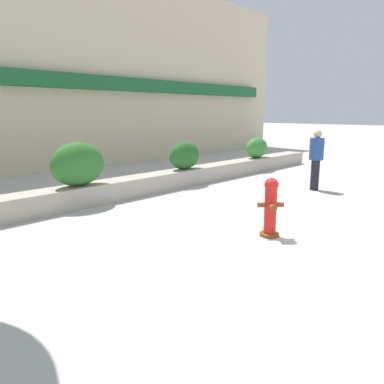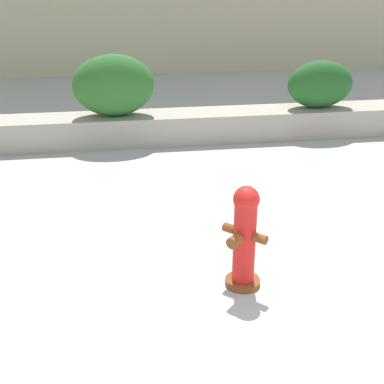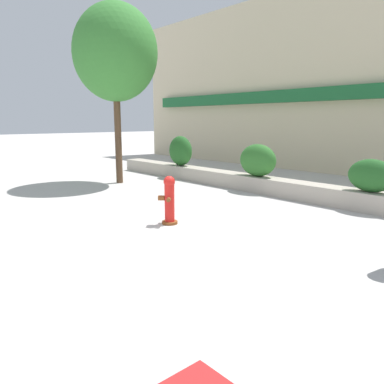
{
  "view_description": "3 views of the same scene",
  "coord_description": "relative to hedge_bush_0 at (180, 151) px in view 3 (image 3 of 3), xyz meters",
  "views": [
    {
      "loc": [
        -6.16,
        -1.94,
        2.23
      ],
      "look_at": [
        -1.15,
        2.75,
        0.75
      ],
      "focal_mm": 35.0,
      "sensor_mm": 36.0,
      "label": 1
    },
    {
      "loc": [
        -1.57,
        -2.92,
        3.1
      ],
      "look_at": [
        -0.82,
        2.34,
        0.67
      ],
      "focal_mm": 50.0,
      "sensor_mm": 36.0,
      "label": 2
    },
    {
      "loc": [
        5.98,
        -3.46,
        2.27
      ],
      "look_at": [
        -0.96,
        2.62,
        0.5
      ],
      "focal_mm": 35.0,
      "sensor_mm": 36.0,
      "label": 3
    }
  ],
  "objects": [
    {
      "name": "ground_plane",
      "position": [
        5.51,
        -6.0,
        -1.08
      ],
      "size": [
        120.0,
        120.0,
        0.0
      ],
      "primitive_type": "plane",
      "color": "#BCB7B2"
    },
    {
      "name": "hedge_bush_0",
      "position": [
        0.0,
        0.0,
        0.0
      ],
      "size": [
        1.16,
        0.67,
        1.17
      ],
      "primitive_type": "ellipsoid",
      "color": "#235B23",
      "rests_on": "planter_wall_low"
    },
    {
      "name": "hedge_bush_2",
      "position": [
        7.49,
        0.0,
        -0.17
      ],
      "size": [
        1.18,
        0.57,
        0.83
      ],
      "primitive_type": "ellipsoid",
      "color": "#235B23",
      "rests_on": "planter_wall_low"
    },
    {
      "name": "hedge_bush_1",
      "position": [
        3.89,
        0.0,
        -0.07
      ],
      "size": [
        1.35,
        0.7,
        1.03
      ],
      "primitive_type": "ellipsoid",
      "color": "#2D6B28",
      "rests_on": "planter_wall_low"
    },
    {
      "name": "fire_hydrant",
      "position": [
        5.08,
        -4.51,
        -0.53
      ],
      "size": [
        0.5,
        0.5,
        1.08
      ],
      "color": "brown",
      "rests_on": "ground"
    },
    {
      "name": "street_tree",
      "position": [
        -0.57,
        -2.46,
        3.48
      ],
      "size": [
        3.17,
        2.85,
        6.25
      ],
      "color": "brown",
      "rests_on": "ground"
    },
    {
      "name": "planter_wall_low",
      "position": [
        5.51,
        0.0,
        -0.83
      ],
      "size": [
        18.0,
        0.7,
        0.5
      ],
      "primitive_type": "cube",
      "color": "#ADA393",
      "rests_on": "ground"
    }
  ]
}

